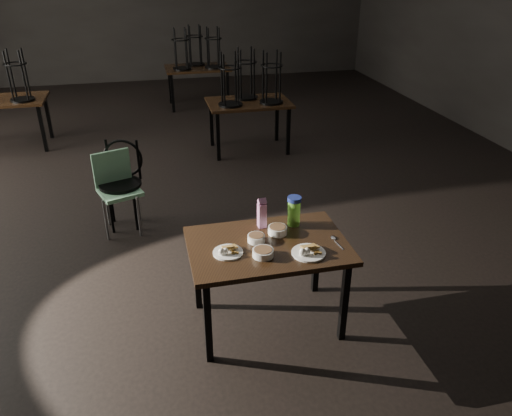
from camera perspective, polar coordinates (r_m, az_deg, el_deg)
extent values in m
plane|color=black|center=(6.64, -8.57, 2.90)|extent=(12.00, 12.00, 0.00)
cube|color=black|center=(12.10, -12.00, 21.55)|extent=(10.00, 0.04, 3.20)
cube|color=black|center=(3.78, 1.37, -4.33)|extent=(1.20, 0.80, 0.04)
cube|color=black|center=(3.67, -5.52, -12.85)|extent=(0.05, 0.05, 0.71)
cube|color=black|center=(3.89, 10.06, -10.48)|extent=(0.05, 0.05, 0.71)
cube|color=black|center=(4.18, -6.77, -7.28)|extent=(0.05, 0.05, 0.71)
cube|color=black|center=(4.38, 6.92, -5.53)|extent=(0.05, 0.05, 0.71)
cylinder|color=white|center=(3.66, -3.23, -5.08)|extent=(0.22, 0.22, 0.01)
cube|color=olive|center=(3.66, -3.27, -4.17)|extent=(0.08, 0.08, 0.04)
cube|color=olive|center=(3.67, -2.87, -4.12)|extent=(0.09, 0.09, 0.03)
ellipsoid|color=white|center=(3.61, -3.99, -4.99)|extent=(0.04, 0.04, 0.05)
ellipsoid|color=white|center=(3.61, -3.50, -4.94)|extent=(0.04, 0.04, 0.05)
cylinder|color=white|center=(3.67, 6.02, -5.12)|extent=(0.25, 0.25, 0.02)
cube|color=olive|center=(3.67, 5.93, -4.09)|extent=(0.09, 0.09, 0.04)
cube|color=olive|center=(3.68, 6.38, -4.03)|extent=(0.10, 0.10, 0.03)
ellipsoid|color=white|center=(3.60, 5.31, -5.03)|extent=(0.05, 0.05, 0.06)
ellipsoid|color=white|center=(3.61, 5.84, -4.96)|extent=(0.05, 0.05, 0.06)
cylinder|color=white|center=(3.78, 0.03, -3.48)|extent=(0.13, 0.13, 0.05)
cylinder|color=brown|center=(3.78, 0.03, -3.24)|extent=(0.11, 0.11, 0.01)
cylinder|color=white|center=(3.89, 2.47, -2.55)|extent=(0.15, 0.15, 0.06)
cylinder|color=brown|center=(3.88, 2.48, -2.28)|extent=(0.13, 0.13, 0.01)
cylinder|color=white|center=(3.61, 0.81, -5.15)|extent=(0.16, 0.16, 0.05)
cylinder|color=brown|center=(3.60, 0.81, -4.89)|extent=(0.13, 0.13, 0.01)
cube|color=#961B70|center=(3.95, 0.68, -0.85)|extent=(0.07, 0.07, 0.20)
cube|color=#961B70|center=(3.89, 0.69, 0.71)|extent=(0.07, 0.07, 0.06)
cylinder|color=#77D83F|center=(3.99, 4.36, -0.56)|extent=(0.13, 0.13, 0.21)
cylinder|color=navy|center=(3.93, 4.42, 1.02)|extent=(0.14, 0.14, 0.03)
ellipsoid|color=silver|center=(3.88, 8.85, -3.36)|extent=(0.05, 0.06, 0.01)
cube|color=silver|center=(3.80, 9.41, -4.20)|extent=(0.03, 0.14, 0.00)
cylinder|color=black|center=(5.51, -15.26, 2.63)|extent=(0.45, 0.45, 0.03)
torus|color=black|center=(5.59, -14.95, 5.51)|extent=(0.42, 0.15, 0.43)
cylinder|color=black|center=(5.72, -13.69, 1.00)|extent=(0.03, 0.03, 0.50)
cylinder|color=black|center=(5.73, -16.19, 0.73)|extent=(0.03, 0.03, 0.50)
cylinder|color=black|center=(5.51, -16.26, -0.41)|extent=(0.03, 0.03, 0.50)
cylinder|color=black|center=(5.49, -13.65, -0.14)|extent=(0.03, 0.03, 0.50)
cube|color=#71B082|center=(5.43, -15.30, 1.80)|extent=(0.51, 0.51, 0.04)
cube|color=#71B082|center=(5.51, -16.15, 4.43)|extent=(0.39, 0.16, 0.38)
cylinder|color=slate|center=(5.40, -16.78, -1.33)|extent=(0.03, 0.03, 0.46)
cylinder|color=slate|center=(5.38, -13.25, -0.97)|extent=(0.03, 0.03, 0.46)
cylinder|color=slate|center=(5.69, -16.67, 0.24)|extent=(0.03, 0.03, 0.46)
cylinder|color=slate|center=(5.68, -13.32, 0.60)|extent=(0.03, 0.03, 0.46)
cube|color=black|center=(8.46, -26.90, 10.90)|extent=(1.20, 0.80, 0.04)
cube|color=black|center=(8.15, -23.23, 8.31)|extent=(0.05, 0.05, 0.71)
cube|color=black|center=(8.75, -22.66, 9.64)|extent=(0.05, 0.05, 0.71)
cylinder|color=black|center=(8.25, -25.11, 11.16)|extent=(0.34, 0.34, 0.03)
torus|color=black|center=(8.14, -25.82, 14.51)|extent=(0.32, 0.32, 0.02)
cylinder|color=black|center=(8.24, -24.82, 13.86)|extent=(0.03, 0.03, 0.70)
cylinder|color=black|center=(8.28, -26.19, 13.64)|extent=(0.03, 0.03, 0.70)
cylinder|color=black|center=(8.09, -26.44, 13.32)|extent=(0.03, 0.03, 0.70)
cylinder|color=black|center=(8.05, -25.05, 13.54)|extent=(0.03, 0.03, 0.70)
cube|color=black|center=(7.46, -0.83, 11.94)|extent=(1.20, 0.80, 0.04)
cube|color=black|center=(7.19, -4.36, 8.11)|extent=(0.05, 0.05, 0.71)
cube|color=black|center=(7.40, 3.71, 8.71)|extent=(0.05, 0.05, 0.71)
cube|color=black|center=(7.79, -5.12, 9.61)|extent=(0.05, 0.05, 0.71)
cube|color=black|center=(7.99, 2.40, 10.16)|extent=(0.05, 0.05, 0.71)
cylinder|color=black|center=(7.26, -2.94, 11.74)|extent=(0.34, 0.34, 0.03)
torus|color=black|center=(7.14, -3.04, 15.61)|extent=(0.32, 0.32, 0.02)
cylinder|color=black|center=(7.28, -2.36, 14.77)|extent=(0.03, 0.03, 0.70)
cylinder|color=black|center=(7.25, -3.95, 14.67)|extent=(0.03, 0.03, 0.70)
cylinder|color=black|center=(7.06, -3.68, 14.33)|extent=(0.03, 0.03, 0.70)
cylinder|color=black|center=(7.09, -2.05, 14.43)|extent=(0.03, 0.03, 0.70)
cylinder|color=black|center=(7.38, 1.75, 12.03)|extent=(0.34, 0.34, 0.03)
torus|color=black|center=(7.26, 1.81, 15.84)|extent=(0.32, 0.32, 0.02)
cylinder|color=black|center=(7.41, 2.36, 14.99)|extent=(0.03, 0.03, 0.70)
cylinder|color=black|center=(7.36, 0.82, 14.93)|extent=(0.03, 0.03, 0.70)
cylinder|color=black|center=(7.18, 1.21, 14.60)|extent=(0.03, 0.03, 0.70)
cylinder|color=black|center=(7.23, 2.78, 14.66)|extent=(0.03, 0.03, 0.70)
cylinder|color=black|center=(7.62, -1.13, 12.54)|extent=(0.34, 0.34, 0.03)
torus|color=black|center=(7.51, -1.16, 16.23)|extent=(0.32, 0.32, 0.02)
cylinder|color=black|center=(7.65, -0.56, 15.41)|extent=(0.03, 0.03, 0.70)
cylinder|color=black|center=(7.61, -2.07, 15.34)|extent=(0.03, 0.03, 0.70)
cylinder|color=black|center=(7.42, -1.76, 15.03)|extent=(0.03, 0.03, 0.70)
cylinder|color=black|center=(7.47, -0.22, 15.11)|extent=(0.03, 0.03, 0.70)
cube|color=black|center=(9.88, -6.73, 15.60)|extent=(1.20, 0.80, 0.04)
cube|color=black|center=(9.61, -9.52, 12.79)|extent=(0.05, 0.05, 0.71)
cube|color=black|center=(9.72, -3.25, 13.28)|extent=(0.05, 0.05, 0.71)
cube|color=black|center=(10.23, -9.81, 13.65)|extent=(0.05, 0.05, 0.71)
cube|color=black|center=(10.34, -3.89, 14.12)|extent=(0.05, 0.05, 0.71)
cylinder|color=black|center=(9.70, -8.45, 15.49)|extent=(0.34, 0.34, 0.03)
torus|color=black|center=(9.61, -8.66, 18.40)|extent=(0.32, 0.32, 0.02)
cylinder|color=black|center=(9.74, -8.05, 17.75)|extent=(0.03, 0.03, 0.70)
cylinder|color=black|center=(9.72, -9.27, 17.65)|extent=(0.03, 0.03, 0.70)
cylinder|color=black|center=(9.53, -9.17, 17.47)|extent=(0.03, 0.03, 0.70)
cylinder|color=black|center=(9.54, -7.93, 17.57)|extent=(0.03, 0.03, 0.70)
cylinder|color=black|center=(9.76, -4.81, 15.76)|extent=(0.34, 0.34, 0.03)
torus|color=black|center=(9.68, -4.94, 18.66)|extent=(0.32, 0.32, 0.02)
cylinder|color=black|center=(9.81, -4.39, 18.00)|extent=(0.03, 0.03, 0.70)
cylinder|color=black|center=(9.78, -5.60, 17.92)|extent=(0.03, 0.03, 0.70)
cylinder|color=black|center=(9.59, -5.42, 17.74)|extent=(0.03, 0.03, 0.70)
cylinder|color=black|center=(9.62, -4.20, 17.82)|extent=(0.03, 0.03, 0.70)
cylinder|color=black|center=(10.05, -6.87, 16.00)|extent=(0.34, 0.34, 0.03)
torus|color=black|center=(9.96, -7.04, 18.81)|extent=(0.32, 0.32, 0.02)
cylinder|color=black|center=(10.09, -6.48, 18.17)|extent=(0.03, 0.03, 0.70)
cylinder|color=black|center=(10.07, -7.65, 18.09)|extent=(0.03, 0.03, 0.70)
cylinder|color=black|center=(9.88, -7.52, 17.92)|extent=(0.03, 0.03, 0.70)
cylinder|color=black|center=(9.90, -6.32, 18.00)|extent=(0.03, 0.03, 0.70)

